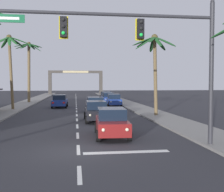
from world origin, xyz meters
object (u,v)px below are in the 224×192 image
object	(u,v)px
traffic_signal_mast	(143,42)
town_gateway_arch	(76,79)
sedan_lead_at_stop_bar	(112,122)
sedan_parked_mid_kerb	(114,100)
palm_left_farthest	(29,61)
palm_right_second	(155,54)
sedan_fifth_in_queue	(95,105)
sedan_third_in_queue	(96,111)
sedan_parked_far_kerb	(108,98)
sedan_parked_nearest_kerb	(106,96)
palm_left_third	(10,54)
sedan_oncoming_far	(60,101)

from	to	relation	value
traffic_signal_mast	town_gateway_arch	xyz separation A→B (m)	(-3.08, 65.28, -0.74)
sedan_lead_at_stop_bar	sedan_parked_mid_kerb	xyz separation A→B (m)	(3.17, 21.81, 0.00)
palm_left_farthest	palm_right_second	world-z (taller)	palm_left_farthest
sedan_fifth_in_queue	palm_right_second	bearing A→B (deg)	-37.75
traffic_signal_mast	sedan_lead_at_stop_bar	bearing A→B (deg)	107.81
sedan_third_in_queue	sedan_parked_far_kerb	distance (m)	20.87
sedan_parked_nearest_kerb	sedan_parked_mid_kerb	world-z (taller)	same
sedan_fifth_in_queue	palm_left_third	size ratio (longest dim) A/B	0.51
sedan_oncoming_far	town_gateway_arch	bearing A→B (deg)	87.03
sedan_parked_far_kerb	sedan_fifth_in_queue	bearing A→B (deg)	-102.50
traffic_signal_mast	palm_left_farthest	distance (m)	34.74
traffic_signal_mast	sedan_third_in_queue	size ratio (longest dim) A/B	2.55
town_gateway_arch	palm_left_third	bearing A→B (deg)	-99.85
sedan_oncoming_far	palm_left_farthest	distance (m)	12.14
traffic_signal_mast	town_gateway_arch	size ratio (longest dim) A/B	0.75
palm_left_third	sedan_parked_nearest_kerb	bearing A→B (deg)	50.45
sedan_parked_nearest_kerb	sedan_third_in_queue	bearing A→B (deg)	-98.03
sedan_third_in_queue	town_gateway_arch	distance (m)	55.27
sedan_fifth_in_queue	sedan_parked_mid_kerb	bearing A→B (deg)	68.72
sedan_parked_mid_kerb	sedan_parked_far_kerb	world-z (taller)	same
sedan_lead_at_stop_bar	palm_right_second	distance (m)	12.00
sedan_fifth_in_queue	sedan_parked_far_kerb	distance (m)	14.11
sedan_fifth_in_queue	town_gateway_arch	size ratio (longest dim) A/B	0.30
traffic_signal_mast	sedan_oncoming_far	xyz separation A→B (m)	(-5.23, 23.86, -4.27)
sedan_parked_nearest_kerb	sedan_parked_far_kerb	distance (m)	5.97
sedan_oncoming_far	palm_right_second	world-z (taller)	palm_right_second
sedan_lead_at_stop_bar	sedan_parked_mid_kerb	world-z (taller)	same
palm_left_third	palm_right_second	distance (m)	17.15
palm_left_farthest	sedan_parked_far_kerb	bearing A→B (deg)	-10.50
sedan_parked_mid_kerb	town_gateway_arch	distance (m)	40.62
town_gateway_arch	sedan_parked_far_kerb	bearing A→B (deg)	-81.68
sedan_parked_nearest_kerb	sedan_parked_mid_kerb	bearing A→B (deg)	-90.79
sedan_fifth_in_queue	sedan_parked_mid_kerb	xyz separation A→B (m)	(3.19, 8.19, 0.00)
sedan_parked_mid_kerb	sedan_parked_far_kerb	size ratio (longest dim) A/B	1.01
sedan_fifth_in_queue	sedan_parked_mid_kerb	size ratio (longest dim) A/B	1.00
sedan_parked_mid_kerb	palm_left_third	world-z (taller)	palm_left_third
palm_left_farthest	palm_left_third	bearing A→B (deg)	-90.98
sedan_fifth_in_queue	sedan_parked_nearest_kerb	distance (m)	20.02
sedan_fifth_in_queue	palm_left_farthest	distance (m)	19.58
traffic_signal_mast	sedan_oncoming_far	world-z (taller)	traffic_signal_mast
sedan_third_in_queue	palm_left_farthest	world-z (taller)	palm_left_farthest
sedan_lead_at_stop_bar	sedan_parked_far_kerb	distance (m)	27.57
town_gateway_arch	palm_right_second	bearing A→B (deg)	-81.99
sedan_lead_at_stop_bar	palm_left_third	bearing A→B (deg)	118.97
sedan_fifth_in_queue	palm_left_third	xyz separation A→B (m)	(-9.70, 3.93, 5.79)
sedan_fifth_in_queue	palm_right_second	size ratio (longest dim) A/B	0.57
palm_left_third	town_gateway_arch	xyz separation A→B (m)	(7.71, 44.40, -2.26)
palm_left_third	sedan_fifth_in_queue	bearing A→B (deg)	-22.04
traffic_signal_mast	palm_right_second	world-z (taller)	palm_right_second
sedan_third_in_queue	sedan_parked_nearest_kerb	xyz separation A→B (m)	(3.74, 26.55, 0.00)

